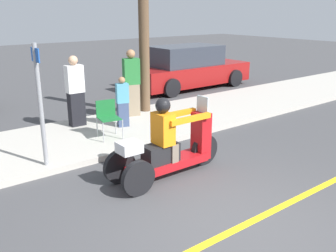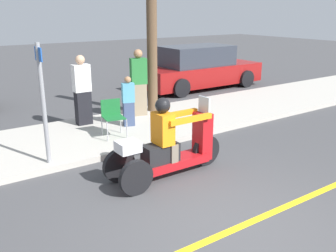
{
  "view_description": "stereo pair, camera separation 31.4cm",
  "coord_description": "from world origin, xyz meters",
  "px_view_note": "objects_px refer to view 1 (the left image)",
  "views": [
    {
      "loc": [
        -3.55,
        -2.94,
        2.85
      ],
      "look_at": [
        0.18,
        1.92,
        0.93
      ],
      "focal_mm": 40.0,
      "sensor_mm": 36.0,
      "label": 1
    },
    {
      "loc": [
        -3.29,
        -3.13,
        2.85
      ],
      "look_at": [
        0.18,
        1.92,
        0.93
      ],
      "focal_mm": 40.0,
      "sensor_mm": 36.0,
      "label": 2
    }
  ],
  "objects_px": {
    "spectator_near_curb": "(123,103)",
    "parked_car_lot_left": "(188,68)",
    "tree_trunk": "(144,47)",
    "folding_chair_curbside": "(108,115)",
    "spectator_far_back": "(132,84)",
    "street_sign": "(40,101)",
    "motorcycle_trike": "(168,149)",
    "spectator_end_of_line": "(75,93)"
  },
  "relations": [
    {
      "from": "motorcycle_trike",
      "to": "spectator_far_back",
      "type": "xyz_separation_m",
      "value": [
        1.42,
        3.42,
        0.44
      ]
    },
    {
      "from": "street_sign",
      "to": "parked_car_lot_left",
      "type": "bearing_deg",
      "value": 31.06
    },
    {
      "from": "folding_chair_curbside",
      "to": "street_sign",
      "type": "relative_size",
      "value": 0.37
    },
    {
      "from": "folding_chair_curbside",
      "to": "parked_car_lot_left",
      "type": "height_order",
      "value": "parked_car_lot_left"
    },
    {
      "from": "tree_trunk",
      "to": "street_sign",
      "type": "xyz_separation_m",
      "value": [
        -3.61,
        -2.09,
        -0.57
      ]
    },
    {
      "from": "spectator_far_back",
      "to": "folding_chair_curbside",
      "type": "height_order",
      "value": "spectator_far_back"
    },
    {
      "from": "spectator_near_curb",
      "to": "tree_trunk",
      "type": "distance_m",
      "value": 1.95
    },
    {
      "from": "parked_car_lot_left",
      "to": "motorcycle_trike",
      "type": "bearing_deg",
      "value": -133.04
    },
    {
      "from": "motorcycle_trike",
      "to": "spectator_far_back",
      "type": "relative_size",
      "value": 1.3
    },
    {
      "from": "spectator_far_back",
      "to": "spectator_near_curb",
      "type": "distance_m",
      "value": 1.03
    },
    {
      "from": "spectator_end_of_line",
      "to": "street_sign",
      "type": "relative_size",
      "value": 0.77
    },
    {
      "from": "spectator_near_curb",
      "to": "parked_car_lot_left",
      "type": "relative_size",
      "value": 0.26
    },
    {
      "from": "folding_chair_curbside",
      "to": "tree_trunk",
      "type": "height_order",
      "value": "tree_trunk"
    },
    {
      "from": "spectator_near_curb",
      "to": "parked_car_lot_left",
      "type": "bearing_deg",
      "value": 33.06
    },
    {
      "from": "motorcycle_trike",
      "to": "tree_trunk",
      "type": "height_order",
      "value": "tree_trunk"
    },
    {
      "from": "motorcycle_trike",
      "to": "spectator_far_back",
      "type": "height_order",
      "value": "spectator_far_back"
    },
    {
      "from": "parked_car_lot_left",
      "to": "spectator_near_curb",
      "type": "bearing_deg",
      "value": -146.94
    },
    {
      "from": "motorcycle_trike",
      "to": "tree_trunk",
      "type": "bearing_deg",
      "value": 61.43
    },
    {
      "from": "spectator_far_back",
      "to": "street_sign",
      "type": "distance_m",
      "value": 3.61
    },
    {
      "from": "motorcycle_trike",
      "to": "spectator_near_curb",
      "type": "height_order",
      "value": "motorcycle_trike"
    },
    {
      "from": "spectator_near_curb",
      "to": "tree_trunk",
      "type": "xyz_separation_m",
      "value": [
        1.26,
        0.9,
        1.18
      ]
    },
    {
      "from": "motorcycle_trike",
      "to": "folding_chair_curbside",
      "type": "relative_size",
      "value": 2.78
    },
    {
      "from": "spectator_far_back",
      "to": "spectator_end_of_line",
      "type": "distance_m",
      "value": 1.56
    },
    {
      "from": "spectator_far_back",
      "to": "spectator_near_curb",
      "type": "relative_size",
      "value": 1.44
    },
    {
      "from": "spectator_end_of_line",
      "to": "spectator_near_curb",
      "type": "bearing_deg",
      "value": -41.53
    },
    {
      "from": "spectator_far_back",
      "to": "spectator_near_curb",
      "type": "height_order",
      "value": "spectator_far_back"
    },
    {
      "from": "spectator_near_curb",
      "to": "parked_car_lot_left",
      "type": "distance_m",
      "value": 5.56
    },
    {
      "from": "folding_chair_curbside",
      "to": "street_sign",
      "type": "distance_m",
      "value": 1.95
    },
    {
      "from": "spectator_near_curb",
      "to": "folding_chair_curbside",
      "type": "height_order",
      "value": "spectator_near_curb"
    },
    {
      "from": "spectator_far_back",
      "to": "tree_trunk",
      "type": "xyz_separation_m",
      "value": [
        0.56,
        0.2,
        0.92
      ]
    },
    {
      "from": "spectator_near_curb",
      "to": "folding_chair_curbside",
      "type": "distance_m",
      "value": 0.83
    },
    {
      "from": "spectator_far_back",
      "to": "spectator_end_of_line",
      "type": "bearing_deg",
      "value": 178.04
    },
    {
      "from": "spectator_far_back",
      "to": "spectator_end_of_line",
      "type": "height_order",
      "value": "spectator_far_back"
    },
    {
      "from": "tree_trunk",
      "to": "spectator_far_back",
      "type": "bearing_deg",
      "value": -159.94
    },
    {
      "from": "spectator_far_back",
      "to": "spectator_near_curb",
      "type": "xyz_separation_m",
      "value": [
        -0.7,
        -0.7,
        -0.26
      ]
    },
    {
      "from": "motorcycle_trike",
      "to": "folding_chair_curbside",
      "type": "xyz_separation_m",
      "value": [
        0.05,
        2.24,
        0.1
      ]
    },
    {
      "from": "spectator_far_back",
      "to": "street_sign",
      "type": "xyz_separation_m",
      "value": [
        -3.06,
        -1.89,
        0.35
      ]
    },
    {
      "from": "parked_car_lot_left",
      "to": "tree_trunk",
      "type": "bearing_deg",
      "value": -147.94
    },
    {
      "from": "spectator_far_back",
      "to": "tree_trunk",
      "type": "bearing_deg",
      "value": 20.06
    },
    {
      "from": "spectator_far_back",
      "to": "motorcycle_trike",
      "type": "bearing_deg",
      "value": -112.51
    },
    {
      "from": "motorcycle_trike",
      "to": "parked_car_lot_left",
      "type": "xyz_separation_m",
      "value": [
        5.38,
        5.76,
        0.22
      ]
    },
    {
      "from": "spectator_near_curb",
      "to": "motorcycle_trike",
      "type": "bearing_deg",
      "value": -104.71
    }
  ]
}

